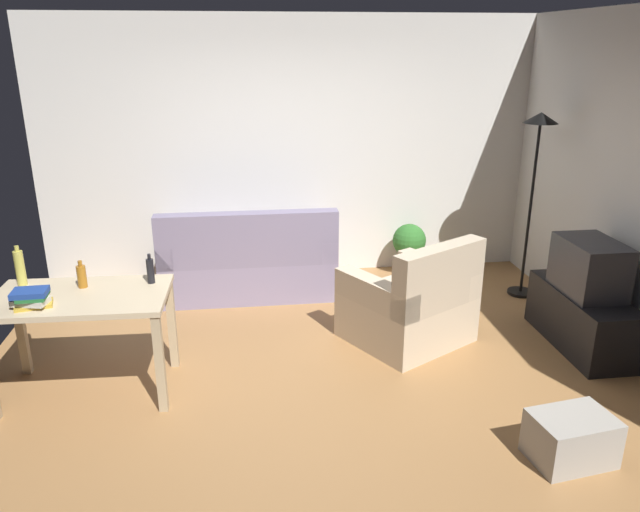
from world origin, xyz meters
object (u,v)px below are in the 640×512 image
Objects in this scene: couch at (249,264)px; torchiere_lamp at (537,155)px; bottle_squat at (20,268)px; desk at (81,309)px; book_stack at (31,298)px; bottle_amber at (82,276)px; bottle_dark at (150,270)px; storage_box at (571,438)px; tv at (590,267)px; armchair at (412,306)px; tv_stand at (582,319)px; potted_plant at (409,246)px.

couch is 0.95× the size of torchiere_lamp.
bottle_squat reaches higher than couch.
book_stack reaches higher than desk.
bottle_amber reaches higher than couch.
bottle_dark reaches higher than desk.
bottle_dark is (-2.60, 1.35, 0.71)m from storage_box.
torchiere_lamp is 9.02× the size of bottle_amber.
couch is at bearing 172.19° from torchiere_lamp.
book_stack is at bearing 95.47° from tv.
armchair is 5.98× the size of bottle_amber.
tv_stand is at bearing 4.83° from desk.
torchiere_lamp is 1.62m from potted_plant.
armchair is at bearing 13.36° from book_stack.
storage_box is (0.15, -3.21, -0.18)m from potted_plant.
bottle_squat reaches higher than potted_plant.
storage_box is at bearing 148.94° from tv_stand.
tv is 3.93m from bottle_amber.
couch is 3.14m from tv.
potted_plant is 3.85m from bottle_squat.
bottle_amber is (-1.19, -1.57, 0.54)m from couch.
bottle_squat is 1.34× the size of bottle_dark.
potted_plant is at bearing -169.83° from couch.
book_stack reaches higher than storage_box.
tv is 3.93m from desk.
potted_plant is (-0.99, 0.69, -1.08)m from torchiere_lamp.
armchair is 2.15m from bottle_dark.
desk reaches higher than storage_box.
potted_plant reaches higher than storage_box.
armchair is at bearing 8.69° from bottle_dark.
tv_stand is 3.94m from desk.
book_stack is at bearing -16.95° from armchair.
armchair is at bearing -104.40° from potted_plant.
desk is 1.02× the size of armchair.
storage_box is at bearing -23.33° from bottle_amber.
bottle_amber is (-3.92, -1.19, -0.57)m from torchiere_lamp.
desk is 0.36m from book_stack.
bottle_amber is 0.41m from book_stack.
bottle_dark is (-2.06, -0.31, 0.53)m from armchair.
armchair is (2.53, 0.48, -0.33)m from desk.
bottle_amber is at bearing 91.12° from tv_stand.
bottle_amber is (-3.92, -0.08, 0.61)m from tv_stand.
armchair is 2.50× the size of storage_box.
armchair is at bearing 79.38° from tv.
couch is 1.77m from potted_plant.
storage_box is 3.02m from bottle_dark.
bottle_dark is at bearing -142.90° from potted_plant.
bottle_amber is (-0.01, 0.14, 0.19)m from desk.
book_stack is (-0.25, -0.32, -0.02)m from bottle_amber.
bottle_amber reaches higher than storage_box.
torchiere_lamp is 3.68m from bottle_dark.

